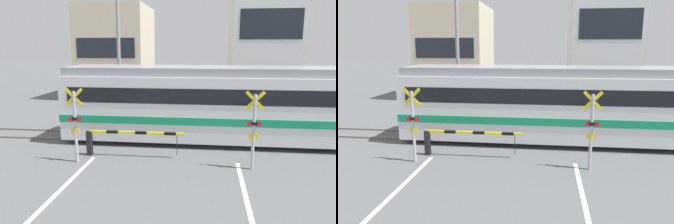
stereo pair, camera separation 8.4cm
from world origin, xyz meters
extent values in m
cube|color=#6B6051|center=(0.00, 11.09, 0.04)|extent=(50.00, 0.10, 0.08)
cube|color=#6B6051|center=(0.00, 12.53, 0.04)|extent=(50.00, 0.10, 0.08)
cube|color=silver|center=(5.23, 11.81, 1.62)|extent=(19.95, 2.93, 2.78)
cube|color=gray|center=(5.23, 11.81, 3.19)|extent=(19.75, 2.57, 0.36)
cube|color=#148C59|center=(5.23, 11.81, 1.20)|extent=(19.97, 2.98, 0.32)
cube|color=black|center=(5.23, 11.81, 2.24)|extent=(19.15, 2.97, 0.64)
cube|color=black|center=(-4.75, 11.81, 2.24)|extent=(0.03, 2.05, 0.80)
cylinder|color=black|center=(-0.95, 11.09, 0.38)|extent=(0.76, 0.12, 0.76)
cylinder|color=black|center=(-0.95, 12.53, 0.38)|extent=(0.76, 0.12, 0.76)
cube|color=black|center=(-3.01, 9.19, 0.49)|extent=(0.20, 0.20, 0.98)
cube|color=yellow|center=(-1.11, 9.19, 0.98)|extent=(3.79, 0.09, 0.09)
cube|color=black|center=(-2.06, 9.19, 0.98)|extent=(0.45, 0.10, 0.10)
cube|color=black|center=(-0.93, 9.19, 0.98)|extent=(0.45, 0.10, 0.10)
cube|color=black|center=(0.21, 9.19, 0.98)|extent=(0.45, 0.10, 0.10)
cylinder|color=black|center=(0.48, 9.19, 0.54)|extent=(0.02, 0.02, 0.78)
cube|color=black|center=(3.01, 14.93, 0.49)|extent=(0.20, 0.20, 0.98)
cube|color=yellow|center=(1.11, 14.93, 0.98)|extent=(3.79, 0.09, 0.09)
cube|color=black|center=(2.06, 14.93, 0.98)|extent=(0.45, 0.10, 0.10)
cube|color=black|center=(0.93, 14.93, 0.98)|extent=(0.45, 0.10, 0.10)
cube|color=black|center=(-0.21, 14.93, 0.98)|extent=(0.45, 0.10, 0.10)
cylinder|color=black|center=(-0.48, 14.93, 0.54)|extent=(0.02, 0.02, 0.78)
cylinder|color=#B2B2B7|center=(-3.21, 8.38, 1.34)|extent=(0.11, 0.11, 2.67)
cube|color=yellow|center=(-3.21, 8.38, 2.46)|extent=(0.68, 0.04, 0.68)
cube|color=yellow|center=(-3.21, 8.38, 2.46)|extent=(0.68, 0.04, 0.68)
cube|color=black|center=(-3.21, 8.38, 1.66)|extent=(0.44, 0.12, 0.12)
cylinder|color=red|center=(-3.38, 8.30, 1.66)|extent=(0.15, 0.03, 0.15)
cylinder|color=red|center=(-3.04, 8.30, 1.66)|extent=(0.15, 0.03, 0.15)
cube|color=yellow|center=(-3.21, 8.36, 1.20)|extent=(0.32, 0.03, 0.20)
cylinder|color=#B2B2B7|center=(3.21, 8.38, 1.34)|extent=(0.11, 0.11, 2.67)
cube|color=yellow|center=(3.21, 8.38, 2.46)|extent=(0.68, 0.04, 0.68)
cube|color=yellow|center=(3.21, 8.38, 2.46)|extent=(0.68, 0.04, 0.68)
cube|color=black|center=(3.21, 8.38, 1.66)|extent=(0.44, 0.12, 0.12)
cylinder|color=red|center=(3.04, 8.30, 1.66)|extent=(0.15, 0.03, 0.15)
cylinder|color=red|center=(3.38, 8.30, 1.66)|extent=(0.15, 0.03, 0.15)
cube|color=yellow|center=(3.21, 8.36, 1.20)|extent=(0.32, 0.03, 0.20)
cylinder|color=brown|center=(-0.60, 17.58, 0.41)|extent=(0.13, 0.13, 0.83)
cylinder|color=brown|center=(-0.46, 17.58, 0.41)|extent=(0.13, 0.13, 0.83)
cube|color=navy|center=(-0.53, 17.58, 1.15)|extent=(0.38, 0.22, 0.65)
sphere|color=#997056|center=(-0.53, 17.58, 1.60)|extent=(0.22, 0.22, 0.22)
cube|color=beige|center=(-6.03, 24.58, 3.72)|extent=(5.34, 6.57, 7.45)
cube|color=#1E232D|center=(-6.03, 21.28, 4.09)|extent=(4.49, 0.03, 1.49)
cube|color=white|center=(5.91, 24.58, 5.23)|extent=(5.11, 6.57, 10.45)
cube|color=#1E232D|center=(5.91, 21.28, 5.75)|extent=(4.29, 0.03, 2.09)
cylinder|color=gray|center=(-3.96, 17.43, 3.83)|extent=(0.22, 0.22, 7.65)
camera|label=1|loc=(1.57, -2.82, 4.30)|focal=35.00mm
camera|label=2|loc=(1.65, -2.81, 4.30)|focal=35.00mm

